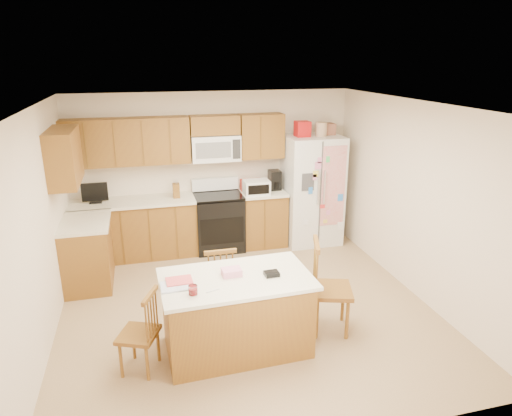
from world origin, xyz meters
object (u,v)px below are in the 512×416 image
object	(u,v)px
stove	(219,221)
windsor_chair_left	(141,334)
island	(236,313)
windsor_chair_back	(219,282)
windsor_chair_right	(329,289)
refrigerator	(312,189)

from	to	relation	value
stove	windsor_chair_left	size ratio (longest dim) A/B	1.30
island	windsor_chair_left	size ratio (longest dim) A/B	1.82
windsor_chair_left	windsor_chair_back	bearing A→B (deg)	41.46
island	windsor_chair_right	xyz separation A→B (m)	(1.09, 0.10, 0.08)
stove	windsor_chair_left	distance (m)	3.12
windsor_chair_left	windsor_chair_right	size ratio (longest dim) A/B	0.80
island	windsor_chair_left	world-z (taller)	island
windsor_chair_left	windsor_chair_back	size ratio (longest dim) A/B	0.95
windsor_chair_back	windsor_chair_right	world-z (taller)	windsor_chair_right
windsor_chair_right	stove	bearing A→B (deg)	106.83
windsor_chair_right	refrigerator	bearing A→B (deg)	73.31
refrigerator	windsor_chair_right	xyz separation A→B (m)	(-0.77, -2.58, -0.41)
refrigerator	windsor_chair_left	size ratio (longest dim) A/B	2.34
island	windsor_chair_right	distance (m)	1.10
stove	windsor_chair_right	size ratio (longest dim) A/B	1.04
island	stove	bearing A→B (deg)	83.90
island	refrigerator	bearing A→B (deg)	55.12
stove	windsor_chair_left	xyz separation A→B (m)	(-1.28, -2.85, -0.06)
windsor_chair_right	island	bearing A→B (deg)	-174.93
refrigerator	windsor_chair_back	size ratio (longest dim) A/B	2.23
refrigerator	windsor_chair_back	world-z (taller)	refrigerator
refrigerator	windsor_chair_left	distance (m)	4.02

